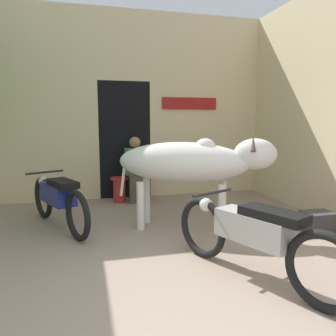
% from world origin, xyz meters
% --- Properties ---
extents(ground_plane, '(30.00, 30.00, 0.00)m').
position_xyz_m(ground_plane, '(0.00, 0.00, 0.00)').
color(ground_plane, gray).
extents(wall_back_with_doorway, '(5.60, 0.93, 3.70)m').
position_xyz_m(wall_back_with_doorway, '(-0.03, 4.64, 1.63)').
color(wall_back_with_doorway, beige).
rests_on(wall_back_with_doorway, ground_plane).
extents(wall_right_with_door, '(0.22, 4.41, 3.70)m').
position_xyz_m(wall_right_with_door, '(2.88, 2.16, 1.82)').
color(wall_right_with_door, beige).
rests_on(wall_right_with_door, ground_plane).
extents(cow, '(2.22, 1.40, 1.39)m').
position_xyz_m(cow, '(0.59, 2.19, 0.97)').
color(cow, silver).
rests_on(cow, ground_plane).
extents(motorcycle_near, '(0.97, 1.95, 0.80)m').
position_xyz_m(motorcycle_near, '(0.69, 0.57, 0.46)').
color(motorcycle_near, black).
rests_on(motorcycle_near, ground_plane).
extents(motorcycle_far, '(0.94, 1.84, 0.78)m').
position_xyz_m(motorcycle_far, '(-1.28, 2.71, 0.45)').
color(motorcycle_far, black).
rests_on(motorcycle_far, ground_plane).
extents(shopkeeper_seated, '(0.39, 0.34, 1.26)m').
position_xyz_m(shopkeeper_seated, '(0.06, 4.01, 0.67)').
color(shopkeeper_seated, brown).
rests_on(shopkeeper_seated, ground_plane).
extents(plastic_stool, '(0.34, 0.34, 0.48)m').
position_xyz_m(plastic_stool, '(-0.26, 4.07, 0.26)').
color(plastic_stool, red).
rests_on(plastic_stool, ground_plane).
extents(crate, '(0.44, 0.32, 0.28)m').
position_xyz_m(crate, '(2.30, 1.64, 0.14)').
color(crate, '#38383D').
rests_on(crate, ground_plane).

